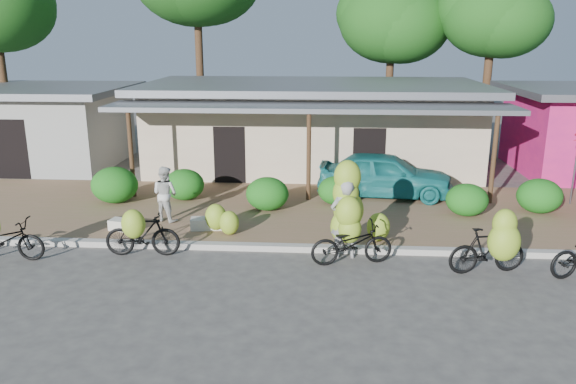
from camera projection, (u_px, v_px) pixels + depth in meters
name	position (u px, v px, depth m)	size (l,w,h in m)	color
ground	(299.00, 286.00, 11.86)	(100.00, 100.00, 0.00)	#464441
sidewalk	(307.00, 212.00, 16.64)	(60.00, 6.00, 0.12)	#885E49
curb	(303.00, 248.00, 13.76)	(60.00, 0.25, 0.15)	#A8A399
shop_main	(313.00, 125.00, 21.89)	(13.00, 8.50, 3.35)	beige
shop_grey	(41.00, 125.00, 22.69)	(7.00, 6.00, 3.15)	gray
tree_center_right	(388.00, 18.00, 26.02)	(5.06, 4.93, 7.77)	#4A2D1D
tree_near_right	(488.00, 14.00, 23.81)	(4.47, 4.29, 7.65)	#4A2D1D
hedge_0	(115.00, 185.00, 17.22)	(1.43, 1.29, 1.12)	#155C15
hedge_1	(184.00, 185.00, 17.54)	(1.25, 1.13, 0.98)	#155C15
hedge_2	(267.00, 194.00, 16.50)	(1.26, 1.14, 0.99)	#155C15
hedge_3	(336.00, 190.00, 17.06)	(1.12, 1.01, 0.88)	#155C15
hedge_4	(467.00, 200.00, 15.99)	(1.19, 1.07, 0.93)	#155C15
hedge_5	(540.00, 196.00, 16.25)	(1.29, 1.16, 1.00)	#155C15
bike_far_left	(1.00, 237.00, 12.98)	(1.93, 1.28, 1.45)	black
bike_left	(141.00, 233.00, 13.25)	(1.81, 1.18, 1.36)	black
bike_center	(349.00, 223.00, 13.01)	(2.00, 1.38, 2.34)	black
bike_right	(493.00, 246.00, 12.14)	(1.83, 1.34, 1.67)	black
loose_banana_a	(229.00, 223.00, 14.48)	(0.51, 0.43, 0.64)	#8FA92A
loose_banana_b	(216.00, 217.00, 14.81)	(0.57, 0.49, 0.72)	#8FA92A
loose_banana_c	(378.00, 227.00, 14.05)	(0.58, 0.49, 0.72)	#8FA92A
sack_near	(207.00, 223.00, 14.96)	(0.85, 0.40, 0.30)	beige
sack_far	(124.00, 225.00, 14.88)	(0.75, 0.38, 0.28)	beige
vendor	(345.00, 219.00, 13.15)	(0.69, 0.46, 1.90)	gray
bystander	(165.00, 194.00, 15.48)	(0.75, 0.59, 1.55)	silver
teal_van	(385.00, 175.00, 17.84)	(1.70, 4.21, 1.44)	#197273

